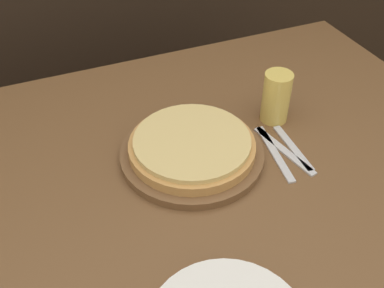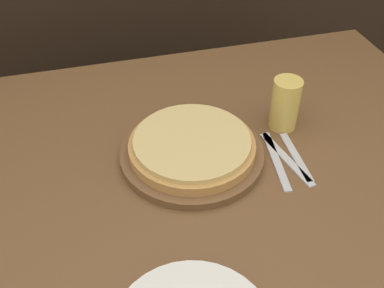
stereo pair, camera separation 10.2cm
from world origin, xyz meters
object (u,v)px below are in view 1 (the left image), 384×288
object	(u,v)px
fork	(274,153)
dinner_knife	(284,150)
beer_glass	(276,95)
pizza_on_board	(192,149)
spoon	(293,147)

from	to	relation	value
fork	dinner_knife	xyz separation A→B (m)	(0.02, 0.00, 0.00)
dinner_knife	beer_glass	bearing A→B (deg)	70.62
pizza_on_board	dinner_knife	bearing A→B (deg)	-17.09
fork	dinner_knife	bearing A→B (deg)	0.00
fork	dinner_knife	world-z (taller)	same
beer_glass	fork	bearing A→B (deg)	-119.29
spoon	fork	bearing A→B (deg)	180.00
pizza_on_board	beer_glass	distance (m)	0.26
beer_glass	dinner_knife	distance (m)	0.14
dinner_knife	spoon	distance (m)	0.03
pizza_on_board	beer_glass	size ratio (longest dim) A/B	2.51
beer_glass	dinner_knife	xyz separation A→B (m)	(-0.04, -0.12, -0.07)
pizza_on_board	fork	world-z (taller)	pizza_on_board
beer_glass	fork	distance (m)	0.15
pizza_on_board	spoon	bearing A→B (deg)	-15.35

